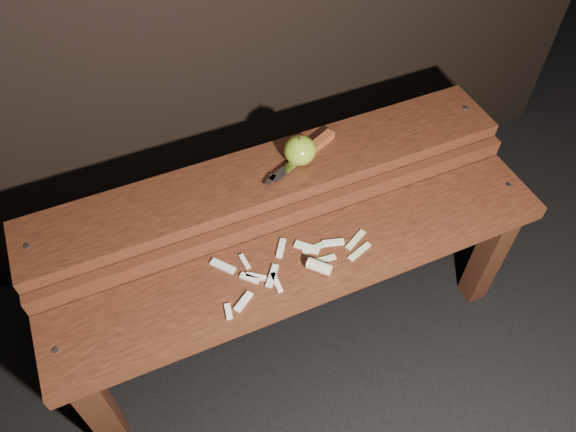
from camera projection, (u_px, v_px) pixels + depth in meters
name	position (u px, v px, depth m)	size (l,w,h in m)	color
ground	(296.00, 328.00, 1.63)	(60.00, 60.00, 0.00)	black
bench_front_tier	(309.00, 278.00, 1.32)	(1.20, 0.20, 0.42)	#34180D
bench_rear_tier	(271.00, 195.00, 1.40)	(1.20, 0.21, 0.50)	#34180D
apple	(300.00, 150.00, 1.33)	(0.08, 0.08, 0.08)	olive
knife	(311.00, 150.00, 1.37)	(0.22, 0.11, 0.02)	brown
apple_scraps	(298.00, 265.00, 1.25)	(0.38, 0.16, 0.03)	beige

